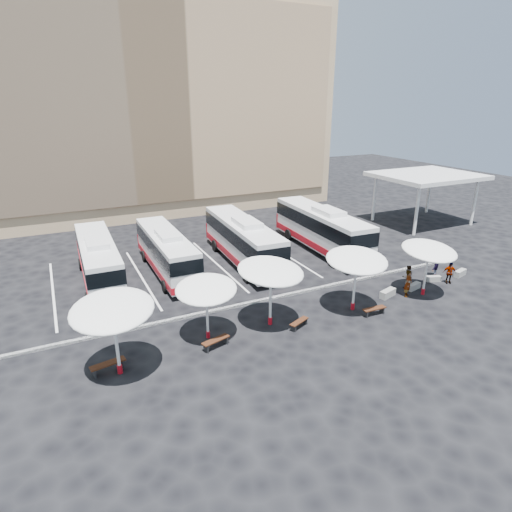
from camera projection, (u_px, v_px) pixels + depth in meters
name	position (u px, v px, depth m)	size (l,w,h in m)	color
ground	(262.00, 305.00, 27.36)	(120.00, 120.00, 0.00)	black
sandstone_building	(140.00, 97.00, 49.88)	(42.00, 18.25, 29.60)	tan
service_canopy	(427.00, 177.00, 43.99)	(10.00, 8.00, 5.20)	white
curb_divider	(259.00, 301.00, 27.75)	(34.00, 0.25, 0.15)	black
bay_lines	(217.00, 264.00, 34.10)	(24.15, 12.00, 0.01)	white
bus_0	(98.00, 259.00, 30.25)	(2.70, 10.89, 3.44)	white
bus_1	(166.00, 251.00, 31.99)	(2.55, 10.69, 3.39)	white
bus_2	(243.00, 239.00, 33.96)	(3.21, 11.94, 3.75)	white
bus_3	(321.00, 228.00, 36.80)	(3.27, 12.30, 3.87)	white
sunshade_0	(112.00, 310.00, 19.41)	(4.88, 4.91, 3.98)	white
sunshade_1	(206.00, 289.00, 22.63)	(4.30, 4.32, 3.44)	white
sunshade_2	(271.00, 271.00, 23.91)	(4.97, 4.99, 3.93)	white
sunshade_3	(357.00, 260.00, 25.68)	(4.59, 4.62, 3.87)	white
sunshade_4	(429.00, 251.00, 27.80)	(3.51, 3.56, 3.67)	white
wood_bench_0	(108.00, 365.00, 20.52)	(1.72, 0.73, 0.51)	black
wood_bench_1	(216.00, 341.00, 22.57)	(1.64, 0.84, 0.49)	black
wood_bench_2	(299.00, 322.00, 24.56)	(1.44, 0.90, 0.43)	black
wood_bench_3	(374.00, 310.00, 26.00)	(1.55, 0.46, 0.47)	black
conc_bench_0	(388.00, 293.00, 28.44)	(1.31, 0.44, 0.49)	gray
conc_bench_1	(414.00, 286.00, 29.56)	(1.13, 0.38, 0.42)	gray
conc_bench_2	(433.00, 279.00, 30.88)	(1.06, 0.35, 0.40)	gray
conc_bench_3	(460.00, 273.00, 31.82)	(1.19, 0.40, 0.45)	gray
passenger_0	(408.00, 283.00, 28.30)	(0.67, 0.44, 1.85)	black
passenger_1	(408.00, 277.00, 29.58)	(0.81, 0.63, 1.66)	black
passenger_2	(449.00, 273.00, 30.35)	(0.94, 0.39, 1.60)	black
passenger_3	(435.00, 265.00, 31.50)	(1.14, 0.66, 1.77)	black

